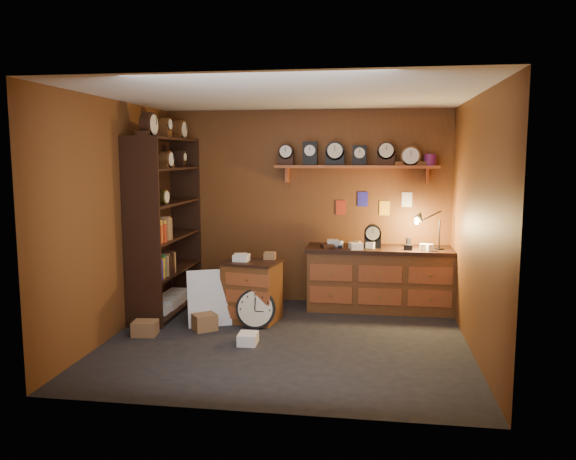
{
  "coord_description": "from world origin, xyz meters",
  "views": [
    {
      "loc": [
        0.92,
        -6.03,
        2.06
      ],
      "look_at": [
        -0.03,
        0.35,
        1.21
      ],
      "focal_mm": 35.0,
      "sensor_mm": 36.0,
      "label": 1
    }
  ],
  "objects_px": {
    "shelving_unit": "(163,218)",
    "low_cabinet": "(252,288)",
    "workbench": "(380,275)",
    "big_round_clock": "(256,309)"
  },
  "relations": [
    {
      "from": "shelving_unit",
      "to": "low_cabinet",
      "type": "height_order",
      "value": "shelving_unit"
    },
    {
      "from": "shelving_unit",
      "to": "low_cabinet",
      "type": "relative_size",
      "value": 3.01
    },
    {
      "from": "workbench",
      "to": "big_round_clock",
      "type": "distance_m",
      "value": 1.84
    },
    {
      "from": "workbench",
      "to": "big_round_clock",
      "type": "height_order",
      "value": "workbench"
    },
    {
      "from": "shelving_unit",
      "to": "low_cabinet",
      "type": "bearing_deg",
      "value": -12.27
    },
    {
      "from": "shelving_unit",
      "to": "workbench",
      "type": "relative_size",
      "value": 1.31
    },
    {
      "from": "shelving_unit",
      "to": "workbench",
      "type": "distance_m",
      "value": 2.99
    },
    {
      "from": "shelving_unit",
      "to": "low_cabinet",
      "type": "distance_m",
      "value": 1.53
    },
    {
      "from": "workbench",
      "to": "low_cabinet",
      "type": "relative_size",
      "value": 2.3
    },
    {
      "from": "workbench",
      "to": "low_cabinet",
      "type": "height_order",
      "value": "workbench"
    }
  ]
}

